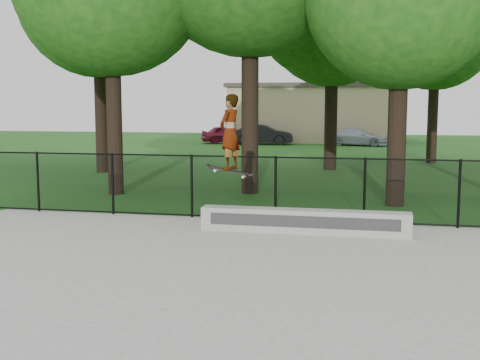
# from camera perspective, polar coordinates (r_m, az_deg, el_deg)

# --- Properties ---
(ground) EXTENTS (100.00, 100.00, 0.00)m
(ground) POSITION_cam_1_polar(r_m,az_deg,el_deg) (8.33, -2.89, -11.84)
(ground) COLOR #184B15
(ground) RESTS_ON ground
(concrete_slab) EXTENTS (14.00, 12.00, 0.06)m
(concrete_slab) POSITION_cam_1_polar(r_m,az_deg,el_deg) (8.32, -2.90, -11.65)
(concrete_slab) COLOR gray
(concrete_slab) RESTS_ON ground
(grind_ledge) EXTENTS (4.34, 0.40, 0.49)m
(grind_ledge) POSITION_cam_1_polar(r_m,az_deg,el_deg) (12.61, 6.08, -3.91)
(grind_ledge) COLOR #A3A39E
(grind_ledge) RESTS_ON concrete_slab
(car_a) EXTENTS (4.03, 2.92, 1.28)m
(car_a) POSITION_cam_1_polar(r_m,az_deg,el_deg) (43.12, -1.15, 4.35)
(car_a) COLOR maroon
(car_a) RESTS_ON ground
(car_b) EXTENTS (3.89, 1.81, 1.37)m
(car_b) POSITION_cam_1_polar(r_m,az_deg,el_deg) (41.89, 2.17, 4.33)
(car_b) COLOR black
(car_b) RESTS_ON ground
(car_c) EXTENTS (3.94, 2.43, 1.16)m
(car_c) POSITION_cam_1_polar(r_m,az_deg,el_deg) (41.33, 11.14, 4.02)
(car_c) COLOR #AAB6C1
(car_c) RESTS_ON ground
(skater_airborne) EXTENTS (0.83, 0.67, 1.75)m
(skater_airborne) POSITION_cam_1_polar(r_m,az_deg,el_deg) (12.60, -0.97, 4.40)
(skater_airborne) COLOR black
(skater_airborne) RESTS_ON ground
(chainlink_fence) EXTENTS (16.06, 0.06, 1.50)m
(chainlink_fence) POSITION_cam_1_polar(r_m,az_deg,el_deg) (13.80, 3.39, -0.80)
(chainlink_fence) COLOR black
(chainlink_fence) RESTS_ON concrete_slab
(distant_building) EXTENTS (12.40, 6.40, 4.30)m
(distant_building) POSITION_cam_1_polar(r_m,az_deg,el_deg) (45.80, 6.98, 6.37)
(distant_building) COLOR tan
(distant_building) RESTS_ON ground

